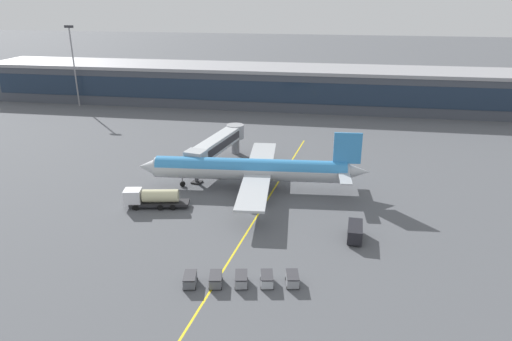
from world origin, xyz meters
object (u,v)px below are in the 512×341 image
Objects in this scene: baggage_cart_2 at (241,279)px; baggage_cart_3 at (267,279)px; crew_van at (355,231)px; fuel_tanker at (152,198)px; main_airliner at (252,169)px; baggage_cart_1 at (216,279)px; baggage_cart_4 at (292,279)px; baggage_cart_0 at (190,280)px.

baggage_cart_3 is at bearing 10.40° from baggage_cart_2.
crew_van reaches higher than baggage_cart_3.
fuel_tanker is 29.49m from baggage_cart_3.
main_airliner is 14.85× the size of baggage_cart_1.
baggage_cart_4 is (-8.02, -13.10, -0.53)m from crew_van.
main_airliner reaches higher than crew_van.
baggage_cart_2 is at bearing -169.60° from baggage_cart_4.
main_airliner is 14.85× the size of baggage_cart_0.
baggage_cart_1 is at bearing -169.60° from baggage_cart_2.
fuel_tanker is at bearing 134.54° from baggage_cart_2.
baggage_cart_3 is (7.20, -29.69, -3.11)m from main_airliner.
baggage_cart_1 is 1.00× the size of baggage_cart_3.
baggage_cart_4 is at bearing 10.40° from baggage_cart_2.
baggage_cart_3 is (22.48, -19.07, -0.96)m from fuel_tanker.
baggage_cart_2 and baggage_cart_4 have the same top height.
fuel_tanker is 31.62m from baggage_cart_4.
baggage_cart_2 is at bearing 10.40° from baggage_cart_1.
baggage_cart_3 is (-11.17, -13.67, -0.53)m from crew_van.
baggage_cart_0 is 3.20m from baggage_cart_1.
baggage_cart_0 and baggage_cart_4 have the same top height.
baggage_cart_2 is 1.00× the size of baggage_cart_3.
baggage_cart_1 is at bearing 10.40° from baggage_cart_0.
fuel_tanker reaches higher than baggage_cart_0.
baggage_cart_0 is at bearing -169.60° from baggage_cart_2.
baggage_cart_2 is 1.00× the size of baggage_cart_4.
baggage_cart_4 is at bearing -70.44° from main_airliner.
fuel_tanker is at bearing 139.70° from baggage_cart_3.
baggage_cart_4 is (9.44, 1.73, 0.00)m from baggage_cart_1.
crew_van is at bearing 40.34° from baggage_cart_1.
baggage_cart_2 is at bearing -169.60° from baggage_cart_3.
baggage_cart_0 and baggage_cart_2 have the same top height.
fuel_tanker is 3.84× the size of baggage_cart_0.
fuel_tanker reaches higher than baggage_cart_1.
main_airliner is 14.85× the size of baggage_cart_4.
crew_van is 25.74m from baggage_cart_0.
baggage_cart_2 is (19.33, -19.65, -0.96)m from fuel_tanker.
main_airliner is 31.01m from baggage_cart_1.
fuel_tanker is (-15.29, -10.62, -2.14)m from main_airliner.
baggage_cart_0 is at bearing -169.60° from baggage_cart_1.
main_airliner is 14.85× the size of baggage_cart_2.
baggage_cart_2 is at bearing 10.40° from baggage_cart_0.
fuel_tanker is 27.58m from baggage_cart_2.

